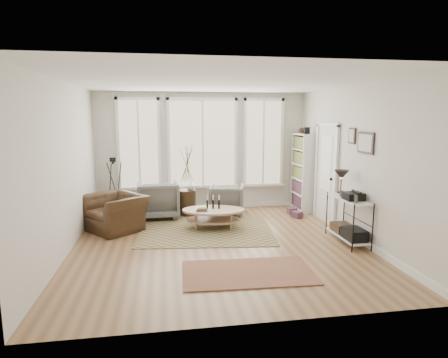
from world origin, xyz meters
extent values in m
plane|color=olive|center=(0.00, 0.00, 0.00)|extent=(5.50, 5.50, 0.00)
plane|color=white|center=(0.00, 0.00, 2.90)|extent=(5.50, 5.50, 0.00)
cube|color=beige|center=(0.00, 2.75, 1.45)|extent=(5.20, 0.04, 2.90)
cube|color=beige|center=(0.00, -2.75, 1.45)|extent=(5.20, 0.04, 2.90)
cube|color=beige|center=(-2.60, 0.00, 1.45)|extent=(0.04, 5.50, 2.90)
cube|color=beige|center=(2.60, 0.00, 1.45)|extent=(0.04, 5.50, 2.90)
cube|color=white|center=(0.00, 2.74, 0.06)|extent=(5.10, 0.04, 0.12)
cube|color=white|center=(2.58, 0.00, 0.06)|extent=(0.03, 5.40, 0.12)
cube|color=tan|center=(0.00, 2.73, 1.65)|extent=(1.60, 0.03, 2.10)
cube|color=tan|center=(-1.55, 2.73, 1.65)|extent=(0.90, 0.03, 2.10)
cube|color=tan|center=(1.55, 2.73, 1.65)|extent=(0.90, 0.03, 2.10)
cube|color=white|center=(0.00, 2.71, 1.65)|extent=(1.74, 0.06, 2.24)
cube|color=white|center=(-1.55, 2.71, 1.65)|extent=(1.04, 0.06, 2.24)
cube|color=white|center=(1.55, 2.71, 1.65)|extent=(1.04, 0.06, 2.24)
cube|color=white|center=(0.00, 2.69, 0.57)|extent=(4.10, 0.12, 0.06)
cube|color=silver|center=(2.58, 1.15, 1.05)|extent=(0.04, 0.88, 2.10)
cube|color=white|center=(2.56, 1.15, 1.30)|extent=(0.01, 0.55, 1.20)
cube|color=white|center=(2.56, 0.66, 1.05)|extent=(0.06, 0.08, 2.18)
cube|color=white|center=(2.56, 1.64, 1.05)|extent=(0.06, 0.08, 2.18)
cube|color=white|center=(2.56, 1.15, 2.14)|extent=(0.06, 1.06, 0.08)
sphere|color=black|center=(2.53, 0.82, 1.00)|extent=(0.06, 0.06, 0.06)
cube|color=white|center=(2.43, 1.81, 0.95)|extent=(0.30, 0.03, 1.90)
cube|color=white|center=(2.43, 2.63, 0.95)|extent=(0.30, 0.03, 1.90)
cube|color=white|center=(2.58, 2.23, 0.95)|extent=(0.02, 0.85, 1.90)
cube|color=white|center=(2.43, 2.23, 0.95)|extent=(0.30, 0.81, 1.90)
cube|color=maroon|center=(2.43, 2.23, 0.95)|extent=(0.24, 0.75, 1.76)
cube|color=black|center=(2.43, 2.02, 1.98)|extent=(0.12, 0.10, 0.16)
sphere|color=#3A2515|center=(2.43, 2.38, 1.97)|extent=(0.14, 0.14, 0.14)
cube|color=white|center=(2.38, -0.30, 0.12)|extent=(0.37, 1.07, 0.03)
cube|color=white|center=(2.38, -0.30, 0.82)|extent=(0.37, 1.07, 0.02)
cylinder|color=black|center=(2.20, -0.83, 0.42)|extent=(0.02, 0.02, 0.85)
cylinder|color=black|center=(2.56, -0.83, 0.42)|extent=(0.02, 0.02, 0.85)
cylinder|color=black|center=(2.20, 0.23, 0.42)|extent=(0.02, 0.02, 0.85)
cylinder|color=black|center=(2.56, 0.23, 0.42)|extent=(0.02, 0.02, 0.85)
cylinder|color=black|center=(2.38, 0.05, 0.88)|extent=(0.14, 0.14, 0.02)
cylinder|color=black|center=(2.38, 0.05, 1.01)|extent=(0.02, 0.02, 0.30)
cone|color=black|center=(2.38, 0.05, 1.21)|extent=(0.28, 0.28, 0.18)
cube|color=black|center=(2.38, -0.45, 0.91)|extent=(0.32, 0.30, 0.13)
cube|color=black|center=(2.38, -0.55, 0.23)|extent=(0.32, 0.45, 0.20)
cube|color=#3A2515|center=(2.38, -0.08, 0.21)|extent=(0.32, 0.40, 0.16)
cube|color=black|center=(2.28, -0.72, 0.91)|extent=(0.02, 0.10, 0.14)
cube|color=black|center=(2.28, -0.18, 0.91)|extent=(0.02, 0.10, 0.12)
cube|color=black|center=(2.58, -0.40, 1.85)|extent=(0.03, 0.52, 0.38)
cube|color=silver|center=(2.56, -0.40, 1.85)|extent=(0.01, 0.44, 0.30)
cube|color=black|center=(2.58, 0.10, 1.95)|extent=(0.03, 0.24, 0.30)
cube|color=silver|center=(2.56, 0.10, 1.95)|extent=(0.01, 0.18, 0.24)
cube|color=brown|center=(-0.14, 0.76, 0.01)|extent=(2.84, 2.25, 0.01)
cube|color=maroon|center=(0.25, -1.39, 0.01)|extent=(1.99, 1.16, 0.01)
ellipsoid|color=tan|center=(0.03, 0.96, 0.18)|extent=(1.19, 0.84, 0.03)
ellipsoid|color=tan|center=(0.03, 0.96, 0.39)|extent=(1.39, 0.98, 0.04)
cylinder|color=tan|center=(-0.32, 0.75, 0.18)|extent=(0.04, 0.04, 0.37)
cylinder|color=tan|center=(0.39, 0.75, 0.18)|extent=(0.04, 0.04, 0.37)
cylinder|color=tan|center=(-0.32, 1.16, 0.18)|extent=(0.04, 0.04, 0.37)
cylinder|color=tan|center=(0.39, 1.16, 0.18)|extent=(0.04, 0.04, 0.37)
cylinder|color=black|center=(-0.09, 1.01, 0.50)|extent=(0.04, 0.04, 0.18)
cylinder|color=black|center=(0.03, 1.01, 0.50)|extent=(0.04, 0.04, 0.18)
cylinder|color=black|center=(0.16, 1.01, 0.50)|extent=(0.04, 0.04, 0.18)
cube|color=#2E532B|center=(-0.21, 0.87, 0.44)|extent=(0.22, 0.16, 0.06)
imported|color=slate|center=(-1.12, 2.02, 0.43)|extent=(0.97, 0.99, 0.86)
imported|color=slate|center=(0.49, 2.03, 0.36)|extent=(0.93, 0.95, 0.72)
cylinder|color=#3A2515|center=(-0.43, 2.16, 0.30)|extent=(0.40, 0.40, 0.60)
imported|color=silver|center=(-0.35, 2.16, 0.71)|extent=(0.25, 0.25, 0.23)
imported|color=#3A2515|center=(-1.97, 1.18, 0.36)|extent=(1.49, 1.47, 0.73)
cylinder|color=black|center=(-2.11, 2.23, 1.27)|extent=(0.06, 0.06, 0.06)
cube|color=black|center=(-2.11, 2.23, 1.34)|extent=(0.14, 0.10, 0.10)
cylinder|color=black|center=(-2.11, 2.16, 1.34)|extent=(0.06, 0.08, 0.06)
cube|color=maroon|center=(2.05, 1.82, 0.08)|extent=(0.20, 0.25, 0.16)
cube|color=maroon|center=(2.05, 1.47, 0.07)|extent=(0.25, 0.27, 0.14)
camera|label=1|loc=(-0.93, -6.54, 2.30)|focal=30.00mm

